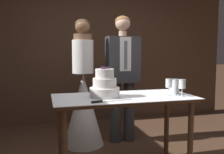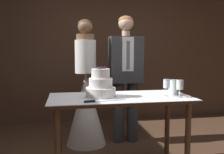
{
  "view_description": "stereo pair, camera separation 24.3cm",
  "coord_description": "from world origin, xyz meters",
  "px_view_note": "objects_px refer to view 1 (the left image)",
  "views": [
    {
      "loc": [
        -0.83,
        -2.18,
        1.25
      ],
      "look_at": [
        -0.07,
        0.65,
        0.96
      ],
      "focal_mm": 40.0,
      "sensor_mm": 36.0,
      "label": 1
    },
    {
      "loc": [
        -0.59,
        -2.23,
        1.25
      ],
      "look_at": [
        -0.07,
        0.65,
        0.96
      ],
      "focal_mm": 40.0,
      "sensor_mm": 36.0,
      "label": 2
    }
  ],
  "objects_px": {
    "cake_table": "(124,107)",
    "tiered_cake": "(105,86)",
    "groom": "(123,72)",
    "cake_knife": "(104,101)",
    "wine_glass_near": "(169,84)",
    "wine_glass_middle": "(182,85)",
    "bride": "(83,100)",
    "hurricane_candle": "(175,87)"
  },
  "relations": [
    {
      "from": "wine_glass_middle",
      "to": "hurricane_candle",
      "type": "height_order",
      "value": "wine_glass_middle"
    },
    {
      "from": "bride",
      "to": "wine_glass_middle",
      "type": "bearing_deg",
      "value": -51.71
    },
    {
      "from": "tiered_cake",
      "to": "hurricane_candle",
      "type": "distance_m",
      "value": 0.77
    },
    {
      "from": "groom",
      "to": "cake_knife",
      "type": "bearing_deg",
      "value": -115.01
    },
    {
      "from": "cake_knife",
      "to": "wine_glass_near",
      "type": "bearing_deg",
      "value": 0.41
    },
    {
      "from": "wine_glass_middle",
      "to": "tiered_cake",
      "type": "bearing_deg",
      "value": 167.83
    },
    {
      "from": "tiered_cake",
      "to": "bride",
      "type": "distance_m",
      "value": 0.96
    },
    {
      "from": "cake_knife",
      "to": "wine_glass_middle",
      "type": "distance_m",
      "value": 0.84
    },
    {
      "from": "wine_glass_near",
      "to": "groom",
      "type": "xyz_separation_m",
      "value": [
        -0.19,
        0.98,
        0.05
      ]
    },
    {
      "from": "wine_glass_near",
      "to": "cake_table",
      "type": "bearing_deg",
      "value": 171.41
    },
    {
      "from": "cake_knife",
      "to": "tiered_cake",
      "type": "bearing_deg",
      "value": 62.78
    },
    {
      "from": "cake_knife",
      "to": "wine_glass_middle",
      "type": "xyz_separation_m",
      "value": [
        0.83,
        0.08,
        0.11
      ]
    },
    {
      "from": "wine_glass_near",
      "to": "wine_glass_middle",
      "type": "bearing_deg",
      "value": -40.62
    },
    {
      "from": "cake_table",
      "to": "groom",
      "type": "bearing_deg",
      "value": 73.13
    },
    {
      "from": "wine_glass_middle",
      "to": "hurricane_candle",
      "type": "xyz_separation_m",
      "value": [
        0.01,
        0.17,
        -0.04
      ]
    },
    {
      "from": "tiered_cake",
      "to": "groom",
      "type": "bearing_deg",
      "value": 62.35
    },
    {
      "from": "wine_glass_near",
      "to": "groom",
      "type": "relative_size",
      "value": 0.1
    },
    {
      "from": "bride",
      "to": "cake_table",
      "type": "bearing_deg",
      "value": -73.14
    },
    {
      "from": "hurricane_candle",
      "to": "bride",
      "type": "relative_size",
      "value": 0.09
    },
    {
      "from": "groom",
      "to": "wine_glass_middle",
      "type": "bearing_deg",
      "value": -74.75
    },
    {
      "from": "wine_glass_middle",
      "to": "hurricane_candle",
      "type": "distance_m",
      "value": 0.18
    },
    {
      "from": "cake_table",
      "to": "tiered_cake",
      "type": "distance_m",
      "value": 0.29
    },
    {
      "from": "cake_table",
      "to": "cake_knife",
      "type": "xyz_separation_m",
      "value": [
        -0.26,
        -0.24,
        0.11
      ]
    },
    {
      "from": "hurricane_candle",
      "to": "cake_knife",
      "type": "bearing_deg",
      "value": -163.15
    },
    {
      "from": "tiered_cake",
      "to": "hurricane_candle",
      "type": "height_order",
      "value": "tiered_cake"
    },
    {
      "from": "cake_table",
      "to": "bride",
      "type": "relative_size",
      "value": 0.84
    },
    {
      "from": "wine_glass_middle",
      "to": "hurricane_candle",
      "type": "bearing_deg",
      "value": 86.15
    },
    {
      "from": "wine_glass_near",
      "to": "tiered_cake",
      "type": "bearing_deg",
      "value": 173.32
    },
    {
      "from": "cake_table",
      "to": "cake_knife",
      "type": "distance_m",
      "value": 0.37
    },
    {
      "from": "cake_table",
      "to": "hurricane_candle",
      "type": "xyz_separation_m",
      "value": [
        0.58,
        0.01,
        0.18
      ]
    },
    {
      "from": "bride",
      "to": "groom",
      "type": "height_order",
      "value": "groom"
    },
    {
      "from": "cake_knife",
      "to": "bride",
      "type": "height_order",
      "value": "bride"
    },
    {
      "from": "wine_glass_middle",
      "to": "bride",
      "type": "xyz_separation_m",
      "value": [
        -0.84,
        1.07,
        -0.31
      ]
    },
    {
      "from": "cake_table",
      "to": "tiered_cake",
      "type": "relative_size",
      "value": 4.68
    },
    {
      "from": "bride",
      "to": "groom",
      "type": "distance_m",
      "value": 0.66
    },
    {
      "from": "bride",
      "to": "cake_knife",
      "type": "bearing_deg",
      "value": -89.25
    },
    {
      "from": "bride",
      "to": "tiered_cake",
      "type": "bearing_deg",
      "value": -85.01
    },
    {
      "from": "wine_glass_near",
      "to": "bride",
      "type": "height_order",
      "value": "bride"
    },
    {
      "from": "wine_glass_middle",
      "to": "groom",
      "type": "xyz_separation_m",
      "value": [
        -0.29,
        1.07,
        0.06
      ]
    },
    {
      "from": "cake_table",
      "to": "bride",
      "type": "height_order",
      "value": "bride"
    },
    {
      "from": "tiered_cake",
      "to": "bride",
      "type": "height_order",
      "value": "bride"
    },
    {
      "from": "cake_table",
      "to": "hurricane_candle",
      "type": "relative_size",
      "value": 9.07
    }
  ]
}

